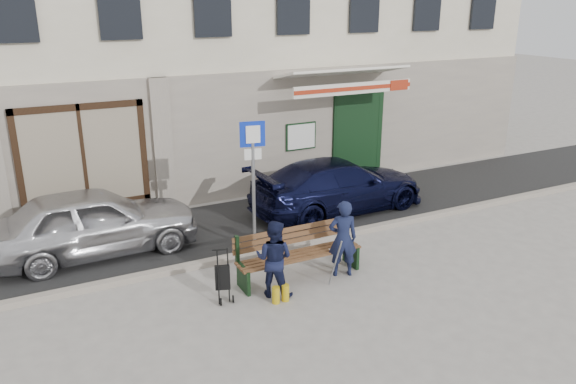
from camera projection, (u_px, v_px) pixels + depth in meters
ground at (315, 281)px, 10.25m from camera, size 80.00×80.00×0.00m
asphalt_lane at (248, 224)px, 12.87m from camera, size 60.00×3.20×0.01m
curb at (279, 248)px, 11.50m from camera, size 60.00×0.18×0.12m
car_silver at (94, 222)px, 11.17m from camera, size 4.09×1.72×1.38m
car_navy at (338, 185)px, 13.52m from camera, size 4.52×2.04×1.28m
parking_sign at (253, 166)px, 10.96m from camera, size 0.49×0.13×2.68m
bench at (297, 255)px, 10.26m from camera, size 2.40×1.17×0.98m
man at (343, 238)px, 10.27m from camera, size 0.62×0.51×1.47m
woman at (274, 259)px, 9.57m from camera, size 0.84×0.84×1.38m
stroller at (223, 279)px, 9.51m from camera, size 0.32×0.41×0.89m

